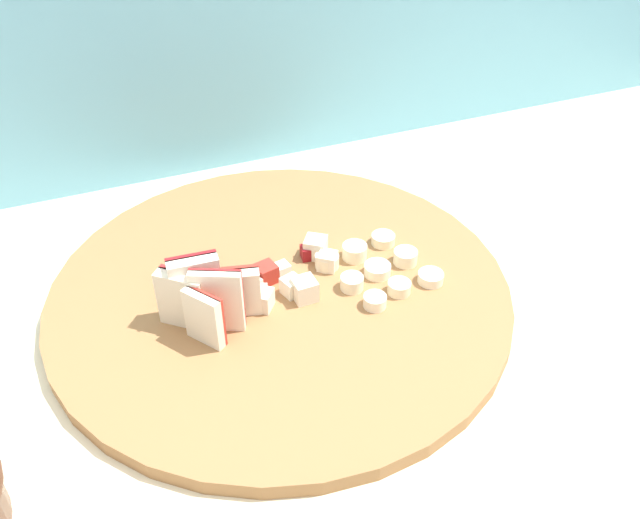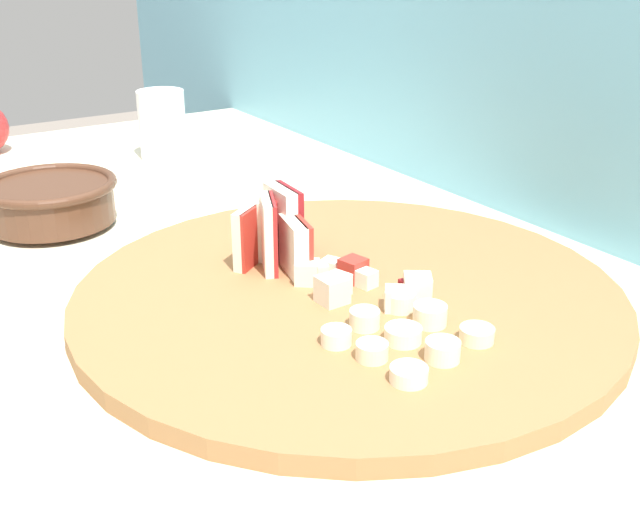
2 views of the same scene
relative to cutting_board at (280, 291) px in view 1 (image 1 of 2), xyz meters
The scene contains 5 objects.
tile_backsplash 0.37m from the cutting_board, 88.60° to the left, with size 2.40×0.04×1.44m, color #6BADC6.
cutting_board is the anchor object (origin of this frame).
apple_wedge_fan 0.09m from the cutting_board, 163.56° to the right, with size 0.10×0.07×0.07m.
apple_dice_pile 0.02m from the cutting_board, ahead, with size 0.11×0.09×0.02m.
banana_slice_rows 0.10m from the cutting_board, ahead, with size 0.11×0.11×0.02m.
Camera 1 is at (-0.16, -0.43, 1.37)m, focal length 37.52 mm.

